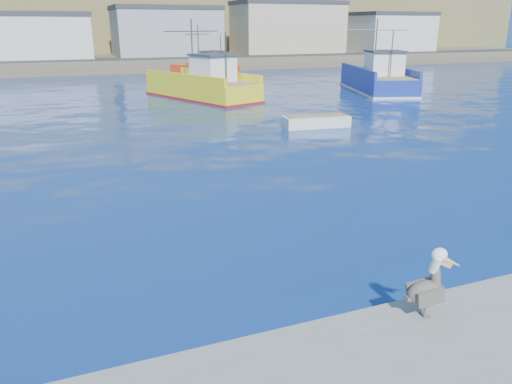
% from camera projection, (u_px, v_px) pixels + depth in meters
% --- Properties ---
extents(ground, '(260.00, 260.00, 0.00)m').
position_uv_depth(ground, '(340.00, 259.00, 13.32)').
color(ground, navy).
rests_on(ground, ground).
extents(dock_bollards, '(36.20, 0.20, 0.30)m').
position_uv_depth(dock_bollards, '(452.00, 294.00, 10.33)').
color(dock_bollards, '#4C4C4C').
rests_on(dock_bollards, dock).
extents(far_shore, '(200.00, 81.00, 24.00)m').
position_uv_depth(far_shore, '(77.00, 11.00, 106.61)').
color(far_shore, brown).
rests_on(far_shore, ground).
extents(trawler_yellow_b, '(7.86, 12.33, 6.56)m').
position_uv_depth(trawler_yellow_b, '(203.00, 86.00, 42.39)').
color(trawler_yellow_b, yellow).
rests_on(trawler_yellow_b, ground).
extents(trawler_blue, '(7.72, 12.80, 6.62)m').
position_uv_depth(trawler_blue, '(378.00, 79.00, 47.26)').
color(trawler_blue, navy).
rests_on(trawler_blue, ground).
extents(boat_orange, '(6.93, 8.17, 6.03)m').
position_uv_depth(boat_orange, '(207.00, 71.00, 56.37)').
color(boat_orange, red).
rests_on(boat_orange, ground).
extents(skiff_mid, '(4.18, 1.86, 0.88)m').
position_uv_depth(skiff_mid, '(316.00, 122.00, 30.64)').
color(skiff_mid, silver).
rests_on(skiff_mid, ground).
extents(skiff_far, '(3.87, 4.15, 0.92)m').
position_uv_depth(skiff_far, '(368.00, 79.00, 55.19)').
color(skiff_far, silver).
rests_on(skiff_far, ground).
extents(pelican, '(1.16, 0.55, 1.43)m').
position_uv_depth(pelican, '(428.00, 287.00, 9.66)').
color(pelican, '#595451').
rests_on(pelican, dock).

